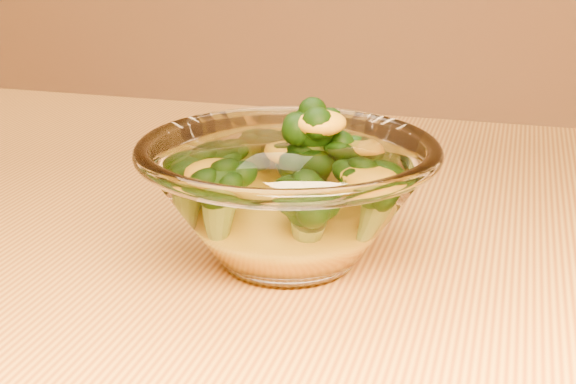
{
  "coord_description": "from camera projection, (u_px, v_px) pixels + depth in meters",
  "views": [
    {
      "loc": [
        0.19,
        -0.5,
        0.98
      ],
      "look_at": [
        0.05,
        -0.02,
        0.8
      ],
      "focal_mm": 50.0,
      "sensor_mm": 36.0,
      "label": 1
    }
  ],
  "objects": [
    {
      "name": "table",
      "position": [
        230.0,
        359.0,
        0.62
      ],
      "size": [
        1.2,
        0.8,
        0.75
      ],
      "color": "gold",
      "rests_on": "ground"
    },
    {
      "name": "glass_bowl",
      "position": [
        288.0,
        198.0,
        0.54
      ],
      "size": [
        0.2,
        0.2,
        0.09
      ],
      "color": "white",
      "rests_on": "table"
    },
    {
      "name": "cheese_sauce",
      "position": [
        288.0,
        224.0,
        0.54
      ],
      "size": [
        0.11,
        0.11,
        0.03
      ],
      "primitive_type": "ellipsoid",
      "color": "yellow",
      "rests_on": "glass_bowl"
    },
    {
      "name": "broccoli_heap",
      "position": [
        293.0,
        175.0,
        0.54
      ],
      "size": [
        0.14,
        0.12,
        0.08
      ],
      "color": "black",
      "rests_on": "cheese_sauce"
    }
  ]
}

